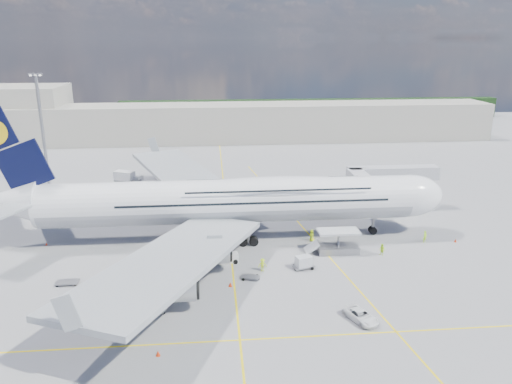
{
  "coord_description": "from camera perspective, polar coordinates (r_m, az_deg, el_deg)",
  "views": [
    {
      "loc": [
        -2.63,
        -68.87,
        32.68
      ],
      "look_at": [
        4.39,
        8.0,
        8.81
      ],
      "focal_mm": 35.0,
      "sensor_mm": 36.0,
      "label": 1
    }
  ],
  "objects": [
    {
      "name": "ground",
      "position": [
        76.28,
        -2.77,
        -8.2
      ],
      "size": [
        300.0,
        300.0,
        0.0
      ],
      "primitive_type": "plane",
      "color": "gray",
      "rests_on": "ground"
    },
    {
      "name": "taxi_line_main",
      "position": [
        76.28,
        -2.77,
        -8.2
      ],
      "size": [
        0.25,
        220.0,
        0.01
      ],
      "primitive_type": "cube",
      "color": "yellow",
      "rests_on": "ground"
    },
    {
      "name": "taxi_line_cross",
      "position": [
        58.85,
        -1.85,
        -16.55
      ],
      "size": [
        120.0,
        0.25,
        0.01
      ],
      "primitive_type": "cube",
      "color": "yellow",
      "rests_on": "ground"
    },
    {
      "name": "taxi_line_diag",
      "position": [
        86.98,
        6.22,
        -4.99
      ],
      "size": [
        14.16,
        99.06,
        0.01
      ],
      "primitive_type": "cube",
      "rotation": [
        0.0,
        0.0,
        0.14
      ],
      "color": "yellow",
      "rests_on": "ground"
    },
    {
      "name": "airliner",
      "position": [
        83.04,
        -2.96,
        -0.95
      ],
      "size": [
        77.26,
        79.15,
        23.71
      ],
      "color": "white",
      "rests_on": "ground"
    },
    {
      "name": "jet_bridge",
      "position": [
        98.92,
        14.13,
        1.52
      ],
      "size": [
        18.8,
        12.1,
        8.5
      ],
      "color": "#B7B7BC",
      "rests_on": "ground"
    },
    {
      "name": "cargo_loader",
      "position": [
        80.72,
        9.2,
        -5.96
      ],
      "size": [
        8.53,
        3.2,
        3.67
      ],
      "color": "silver",
      "rests_on": "ground"
    },
    {
      "name": "light_mast",
      "position": [
        121.42,
        -23.23,
        6.57
      ],
      "size": [
        3.0,
        0.7,
        25.5
      ],
      "color": "gray",
      "rests_on": "ground"
    },
    {
      "name": "terminal",
      "position": [
        166.05,
        -4.28,
        7.89
      ],
      "size": [
        180.0,
        16.0,
        12.0
      ],
      "primitive_type": "cube",
      "color": "#B2AD9E",
      "rests_on": "ground"
    },
    {
      "name": "hangar",
      "position": [
        183.35,
        -27.0,
        7.92
      ],
      "size": [
        40.0,
        22.0,
        18.0
      ],
      "primitive_type": "cube",
      "color": "#B2AD9E",
      "rests_on": "ground"
    },
    {
      "name": "tree_line",
      "position": [
        215.1,
        6.35,
        9.42
      ],
      "size": [
        160.0,
        6.0,
        8.0
      ],
      "primitive_type": "cube",
      "color": "#193814",
      "rests_on": "ground"
    },
    {
      "name": "dolly_row_a",
      "position": [
        64.62,
        -14.18,
        -13.46
      ],
      "size": [
        3.02,
        2.23,
        0.4
      ],
      "rotation": [
        0.0,
        0.0,
        -0.33
      ],
      "color": "gray",
      "rests_on": "ground"
    },
    {
      "name": "dolly_row_b",
      "position": [
        68.52,
        -13.57,
        -10.78
      ],
      "size": [
        3.59,
        2.53,
        2.06
      ],
      "rotation": [
        0.0,
        0.0,
        0.27
      ],
      "color": "gray",
      "rests_on": "ground"
    },
    {
      "name": "dolly_row_c",
      "position": [
        64.98,
        -11.53,
        -13.06
      ],
      "size": [
        3.25,
        2.51,
        0.42
      ],
      "rotation": [
        0.0,
        0.0,
        -0.39
      ],
      "color": "gray",
      "rests_on": "ground"
    },
    {
      "name": "dolly_back",
      "position": [
        74.89,
        -20.76,
        -9.6
      ],
      "size": [
        3.1,
        1.71,
        0.45
      ],
      "rotation": [
        0.0,
        0.0,
        0.02
      ],
      "color": "gray",
      "rests_on": "ground"
    },
    {
      "name": "dolly_nose_far",
      "position": [
        74.64,
        5.46,
        -7.97
      ],
      "size": [
        3.44,
        2.49,
        1.95
      ],
      "rotation": [
        0.0,
        0.0,
        0.3
      ],
      "color": "gray",
      "rests_on": "ground"
    },
    {
      "name": "dolly_nose_near",
      "position": [
        71.68,
        -0.65,
        -9.68
      ],
      "size": [
        2.93,
        2.22,
        0.38
      ],
      "rotation": [
        0.0,
        0.0,
        -0.36
      ],
      "color": "gray",
      "rests_on": "ground"
    },
    {
      "name": "baggage_tug",
      "position": [
        76.37,
        -3.22,
        -7.47
      ],
      "size": [
        3.27,
        1.87,
        1.93
      ],
      "rotation": [
        0.0,
        0.0,
        0.15
      ],
      "color": "silver",
      "rests_on": "ground"
    },
    {
      "name": "catering_truck_inner",
      "position": [
        107.23,
        -12.09,
        0.07
      ],
      "size": [
        6.98,
        4.51,
        3.86
      ],
      "rotation": [
        0.0,
        0.0,
        0.39
      ],
      "color": "gray",
      "rests_on": "ground"
    },
    {
      "name": "catering_truck_outer",
      "position": [
        117.91,
        -14.47,
        1.4
      ],
      "size": [
        6.65,
        4.52,
        3.67
      ],
      "rotation": [
        0.0,
        0.0,
        -0.44
      ],
      "color": "gray",
      "rests_on": "ground"
    },
    {
      "name": "service_van",
      "position": [
        63.16,
        11.89,
        -13.67
      ],
      "size": [
        4.08,
        5.39,
        1.36
      ],
      "primitive_type": "imported",
      "rotation": [
        0.0,
        0.0,
        0.43
      ],
      "color": "white",
      "rests_on": "ground"
    },
    {
      "name": "crew_nose",
      "position": [
        88.09,
        18.75,
        -4.85
      ],
      "size": [
        0.87,
        0.79,
        2.0
      ],
      "primitive_type": "imported",
      "rotation": [
        0.0,
        0.0,
        0.56
      ],
      "color": "#B4FF1A",
      "rests_on": "ground"
    },
    {
      "name": "crew_loader",
      "position": [
        81.01,
        14.21,
        -6.42
      ],
      "size": [
        1.14,
        1.19,
        1.94
      ],
      "primitive_type": "imported",
      "rotation": [
        0.0,
        0.0,
        -0.96
      ],
      "color": "#B2E918",
      "rests_on": "ground"
    },
    {
      "name": "crew_wing",
      "position": [
        69.4,
        -12.66,
        -10.52
      ],
      "size": [
        0.54,
        1.09,
        1.8
      ],
      "primitive_type": "imported",
      "rotation": [
        0.0,
        0.0,
        1.67
      ],
      "color": "#BAFF1A",
      "rests_on": "ground"
    },
    {
      "name": "crew_van",
      "position": [
        84.49,
        6.38,
        -4.94
      ],
      "size": [
        0.99,
        1.16,
        2.01
      ],
      "primitive_type": "imported",
      "rotation": [
        0.0,
        0.0,
        2.0
      ],
      "color": "#D1F81A",
      "rests_on": "ground"
    },
    {
      "name": "crew_tug",
      "position": [
        73.58,
        0.74,
        -8.32
      ],
      "size": [
        1.39,
        0.93,
        1.99
      ],
      "primitive_type": "imported",
      "rotation": [
        0.0,
        0.0,
        0.16
      ],
      "color": "#CDF119",
      "rests_on": "ground"
    },
    {
      "name": "cone_nose",
      "position": [
        90.21,
        21.83,
        -5.17
      ],
      "size": [
        0.44,
        0.44,
        0.56
      ],
      "color": "red",
      "rests_on": "ground"
    },
    {
      "name": "cone_wing_left_inner",
      "position": [
        104.71,
        -6.3,
        -0.97
      ],
      "size": [
        0.38,
        0.38,
        0.48
      ],
      "color": "red",
      "rests_on": "ground"
    },
    {
      "name": "cone_wing_left_outer",
      "position": [
        102.04,
        -8.55,
        -1.55
      ],
      "size": [
        0.4,
        0.4,
        0.5
      ],
      "color": "red",
      "rests_on": "ground"
    },
    {
      "name": "cone_wing_right_inner",
      "position": [
        69.74,
        -2.96,
        -10.5
      ],
      "size": [
        0.5,
        0.5,
        0.64
      ],
      "color": "red",
      "rests_on": "ground"
    },
    {
      "name": "cone_wing_right_outer",
      "position": [
        57.24,
        -11.14,
        -17.64
      ],
      "size": [
        0.49,
        0.49,
        0.63
      ],
      "color": "red",
      "rests_on": "ground"
    },
    {
      "name": "cone_tail",
      "position": [
        89.57,
        -22.84,
        -5.47
      ],
      "size": [
        0.39,
        0.39,
        0.5
      ],
      "color": "red",
      "rests_on": "ground"
    }
  ]
}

